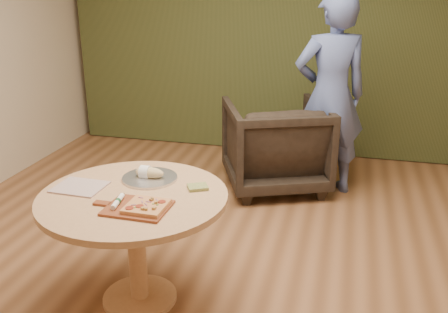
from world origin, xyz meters
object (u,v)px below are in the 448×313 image
cutlery_roll (118,201)px  pizza_paddle (136,208)px  pedestal_table (134,215)px  flatbread_pizza (146,206)px  serving_tray (150,178)px  bread_roll (148,173)px  armchair (276,141)px  person_standing (330,96)px

cutlery_roll → pizza_paddle: bearing=-11.8°
pedestal_table → flatbread_pizza: 0.30m
pizza_paddle → serving_tray: bearing=103.1°
bread_roll → flatbread_pizza: bearing=-69.0°
pizza_paddle → cutlery_roll: cutlery_roll is taller
pedestal_table → serving_tray: (0.01, 0.25, 0.15)m
bread_roll → armchair: size_ratio=0.20×
pedestal_table → person_standing: bearing=63.4°
flatbread_pizza → armchair: 2.29m
pedestal_table → bread_roll: size_ratio=5.93×
pedestal_table → armchair: armchair is taller
armchair → flatbread_pizza: bearing=57.5°
bread_roll → person_standing: person_standing is taller
person_standing → bread_roll: bearing=38.9°
cutlery_roll → bread_roll: (0.01, 0.42, 0.01)m
pedestal_table → pizza_paddle: size_ratio=2.56×
cutlery_roll → pedestal_table: bearing=77.2°
serving_tray → armchair: 1.91m
pizza_paddle → pedestal_table: bearing=119.6°
flatbread_pizza → cutlery_roll: bearing=176.1°
cutlery_roll → serving_tray: 0.42m
cutlery_roll → flatbread_pizza: bearing=-11.5°
flatbread_pizza → person_standing: bearing=68.8°
flatbread_pizza → armchair: (0.39, 2.24, -0.30)m
cutlery_roll → person_standing: (1.06, 2.25, 0.16)m
armchair → pedestal_table: bearing=52.3°
flatbread_pizza → pedestal_table: bearing=131.7°
pedestal_table → person_standing: (1.04, 2.08, 0.33)m
pedestal_table → flatbread_pizza: size_ratio=5.12×
serving_tray → armchair: size_ratio=0.37×
serving_tray → person_standing: bearing=60.5°
person_standing → cutlery_roll: bearing=43.4°
serving_tray → pedestal_table: bearing=-91.5°
flatbread_pizza → person_standing: (0.88, 2.27, 0.16)m
armchair → cutlery_roll: bearing=53.0°
pedestal_table → serving_tray: size_ratio=3.22×
pedestal_table → armchair: size_ratio=1.21×
armchair → person_standing: size_ratio=0.50×
bread_roll → person_standing: size_ratio=0.10×
flatbread_pizza → person_standing: 2.44m
pizza_paddle → armchair: armchair is taller
pizza_paddle → serving_tray: size_ratio=1.26×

